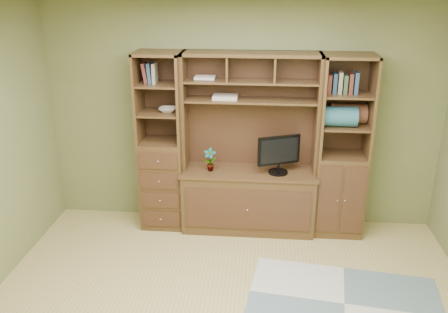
# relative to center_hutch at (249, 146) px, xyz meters

# --- Properties ---
(room) EXTENTS (4.60, 4.10, 2.64)m
(room) POSITION_rel_center_hutch_xyz_m (-0.10, -1.73, 0.28)
(room) COLOR tan
(room) RESTS_ON ground
(center_hutch) EXTENTS (1.54, 0.53, 2.05)m
(center_hutch) POSITION_rel_center_hutch_xyz_m (0.00, 0.00, 0.00)
(center_hutch) COLOR #4B311A
(center_hutch) RESTS_ON ground
(left_tower) EXTENTS (0.50, 0.45, 2.05)m
(left_tower) POSITION_rel_center_hutch_xyz_m (-1.00, 0.04, 0.00)
(left_tower) COLOR #4B311A
(left_tower) RESTS_ON ground
(right_tower) EXTENTS (0.55, 0.45, 2.05)m
(right_tower) POSITION_rel_center_hutch_xyz_m (1.02, 0.04, 0.00)
(right_tower) COLOR #4B311A
(right_tower) RESTS_ON ground
(rug) EXTENTS (1.88, 1.38, 0.01)m
(rug) POSITION_rel_center_hutch_xyz_m (0.94, -1.34, -1.02)
(rug) COLOR #979D9C
(rug) RESTS_ON ground
(monitor) EXTENTS (0.54, 0.39, 0.60)m
(monitor) POSITION_rel_center_hutch_xyz_m (0.33, -0.03, 0.01)
(monitor) COLOR black
(monitor) RESTS_ON center_hutch
(orchid) EXTENTS (0.14, 0.10, 0.27)m
(orchid) POSITION_rel_center_hutch_xyz_m (-0.44, -0.03, -0.16)
(orchid) COLOR #A35537
(orchid) RESTS_ON center_hutch
(magazines) EXTENTS (0.27, 0.20, 0.04)m
(magazines) POSITION_rel_center_hutch_xyz_m (-0.28, 0.09, 0.54)
(magazines) COLOR beige
(magazines) RESTS_ON center_hutch
(bowl) EXTENTS (0.20, 0.20, 0.05)m
(bowl) POSITION_rel_center_hutch_xyz_m (-0.91, 0.04, 0.39)
(bowl) COLOR beige
(bowl) RESTS_ON left_tower
(blanket_teal) EXTENTS (0.37, 0.22, 0.22)m
(blanket_teal) POSITION_rel_center_hutch_xyz_m (0.95, -0.01, 0.37)
(blanket_teal) COLOR #295B6C
(blanket_teal) RESTS_ON right_tower
(blanket_red) EXTENTS (0.39, 0.21, 0.21)m
(blanket_red) POSITION_rel_center_hutch_xyz_m (1.07, 0.12, 0.37)
(blanket_red) COLOR brown
(blanket_red) RESTS_ON right_tower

